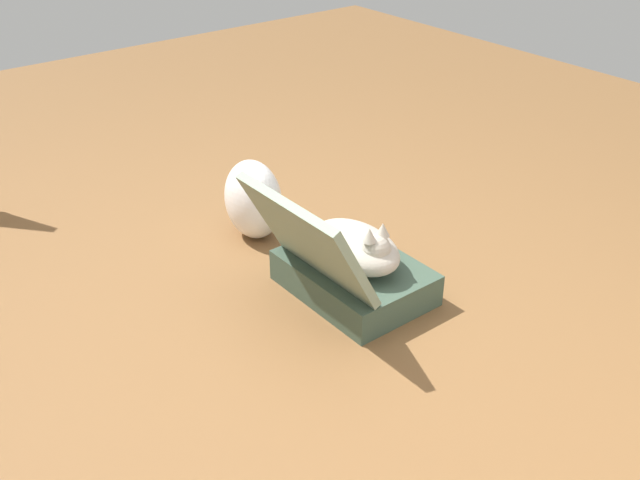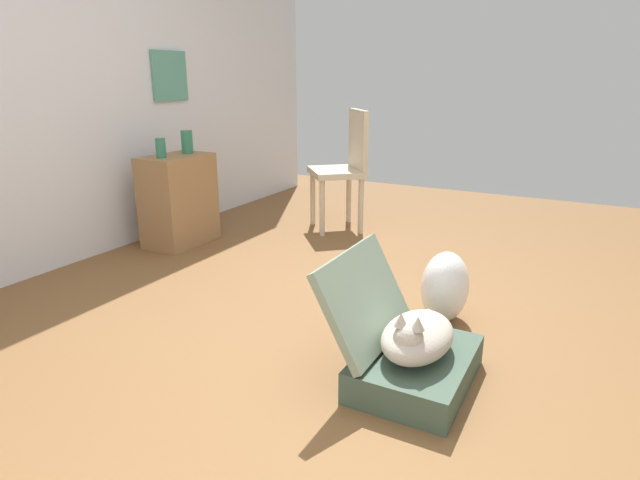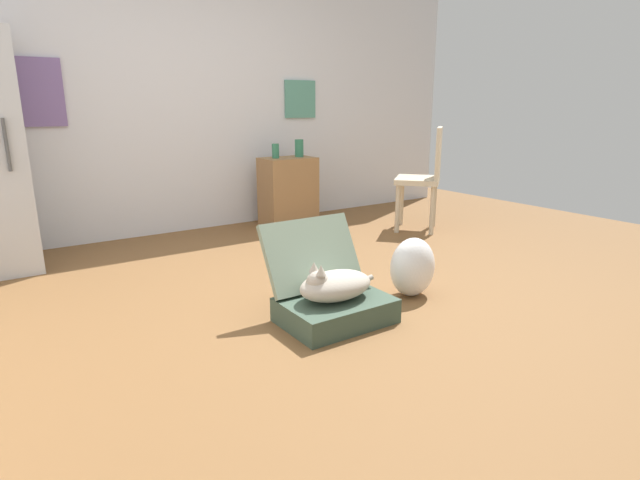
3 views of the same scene
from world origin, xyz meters
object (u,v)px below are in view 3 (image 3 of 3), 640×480
(cat, at_px, (334,285))
(chair, at_px, (425,174))
(suitcase_base, at_px, (335,310))
(side_table, at_px, (288,192))
(vase_tall, at_px, (276,151))
(vase_short, at_px, (299,148))
(plastic_bag_white, at_px, (413,267))

(cat, xyz_separation_m, chair, (2.01, 1.31, 0.33))
(suitcase_base, relative_size, side_table, 0.87)
(suitcase_base, bearing_deg, side_table, 65.56)
(cat, height_order, vase_tall, vase_tall)
(vase_short, height_order, chair, chair)
(suitcase_base, bearing_deg, vase_short, 62.75)
(vase_tall, bearing_deg, plastic_bag_white, -96.17)
(vase_tall, bearing_deg, chair, -40.00)
(vase_short, bearing_deg, suitcase_base, -117.25)
(cat, distance_m, vase_short, 2.58)
(cat, xyz_separation_m, vase_short, (1.16, 2.23, 0.55))
(cat, bearing_deg, chair, 32.99)
(plastic_bag_white, xyz_separation_m, vase_short, (0.50, 2.17, 0.58))
(plastic_bag_white, relative_size, vase_tall, 2.70)
(vase_short, bearing_deg, cat, -117.47)
(chair, bearing_deg, suitcase_base, -7.92)
(plastic_bag_white, xyz_separation_m, side_table, (0.37, 2.18, 0.15))
(suitcase_base, relative_size, plastic_bag_white, 1.57)
(suitcase_base, relative_size, cat, 1.15)
(side_table, bearing_deg, cat, -114.67)
(cat, distance_m, side_table, 2.47)
(plastic_bag_white, distance_m, side_table, 2.21)
(suitcase_base, relative_size, vase_tall, 4.24)
(vase_tall, bearing_deg, cat, -111.76)
(suitcase_base, height_order, vase_tall, vase_tall)
(suitcase_base, distance_m, side_table, 2.48)
(chair, bearing_deg, vase_tall, -81.07)
(side_table, bearing_deg, plastic_bag_white, -99.61)
(suitcase_base, distance_m, chair, 2.44)
(plastic_bag_white, distance_m, vase_short, 2.30)
(cat, bearing_deg, suitcase_base, -2.09)
(plastic_bag_white, bearing_deg, vase_short, 77.00)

